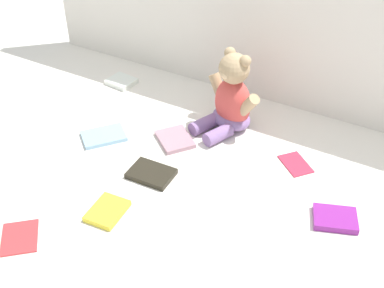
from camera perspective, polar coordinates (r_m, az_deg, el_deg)
ground_plane at (r=1.53m, az=1.81°, el=-0.97°), size 3.20×3.20×0.00m
backdrop_drape at (r=1.68m, az=8.42°, el=14.53°), size 1.74×0.03×0.61m
teddy_bear at (r=1.59m, az=4.59°, el=5.05°), size 0.22×0.23×0.27m
book_case_0 at (r=1.44m, az=-4.73°, el=-3.43°), size 0.13×0.10×0.02m
book_case_1 at (r=1.35m, az=-9.77°, el=-7.65°), size 0.09×0.12×0.02m
book_case_2 at (r=1.61m, az=-10.17°, el=0.91°), size 0.16×0.16×0.01m
book_case_3 at (r=1.57m, az=-2.06°, el=0.47°), size 0.16×0.15×0.01m
book_case_4 at (r=1.36m, az=16.23°, el=-8.29°), size 0.14×0.12×0.02m
book_case_5 at (r=1.89m, az=-8.17°, el=7.17°), size 0.10×0.09×0.02m
book_case_6 at (r=1.51m, az=11.90°, el=-2.22°), size 0.12×0.12×0.01m
book_case_7 at (r=1.34m, az=-19.33°, el=-10.11°), size 0.14×0.14×0.01m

